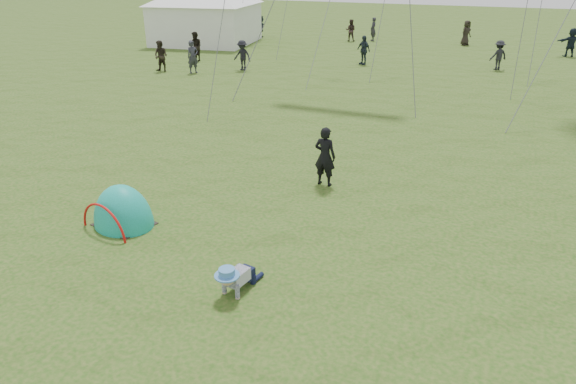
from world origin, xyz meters
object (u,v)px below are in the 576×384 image
at_px(crawling_toddler, 235,277).
at_px(popup_tent, 125,224).
at_px(standing_adult, 325,156).
at_px(event_marquee, 206,9).

bearing_deg(crawling_toddler, popup_tent, 169.19).
bearing_deg(standing_adult, popup_tent, 53.23).
bearing_deg(event_marquee, standing_adult, -61.72).
bearing_deg(event_marquee, crawling_toddler, -67.41).
height_order(crawling_toddler, event_marquee, event_marquee).
xyz_separation_m(popup_tent, event_marquee, (-13.24, 25.86, 2.40)).
distance_m(standing_adult, event_marquee, 27.58).
relative_size(crawling_toddler, standing_adult, 0.51).
xyz_separation_m(popup_tent, standing_adult, (3.55, 4.03, 0.82)).
distance_m(crawling_toddler, popup_tent, 3.94).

